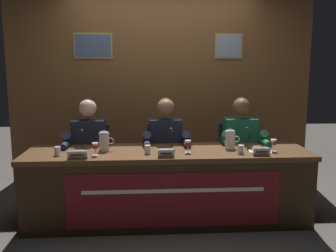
{
  "coord_description": "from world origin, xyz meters",
  "views": [
    {
      "loc": [
        -0.23,
        -3.65,
        1.59
      ],
      "look_at": [
        0.0,
        0.0,
        0.98
      ],
      "focal_mm": 39.63,
      "sensor_mm": 36.0,
      "label": 1
    }
  ],
  "objects_px": {
    "conference_table": "(169,176)",
    "water_cup_left": "(58,152)",
    "nameplate_left": "(78,154)",
    "water_pitcher_left_side": "(104,141)",
    "panelist_left": "(88,146)",
    "nameplate_center": "(166,153)",
    "chair_right": "(237,163)",
    "juice_glass_left": "(95,147)",
    "microphone_left": "(81,145)",
    "microphone_center": "(172,143)",
    "nameplate_right": "(261,151)",
    "chair_center": "(165,164)",
    "document_stack_right": "(260,151)",
    "panelist_right": "(242,144)",
    "panelist_center": "(166,145)",
    "juice_glass_center": "(188,144)",
    "water_cup_right": "(241,150)",
    "microphone_right": "(249,142)",
    "water_pitcher_right_side": "(230,140)",
    "juice_glass_right": "(273,143)",
    "water_cup_center": "(148,150)",
    "chair_left": "(92,166)"
  },
  "relations": [
    {
      "from": "conference_table",
      "to": "water_cup_left",
      "type": "relative_size",
      "value": 33.59
    },
    {
      "from": "nameplate_left",
      "to": "water_pitcher_left_side",
      "type": "height_order",
      "value": "water_pitcher_left_side"
    },
    {
      "from": "panelist_left",
      "to": "nameplate_center",
      "type": "distance_m",
      "value": 1.03
    },
    {
      "from": "conference_table",
      "to": "chair_right",
      "type": "relative_size",
      "value": 3.18
    },
    {
      "from": "juice_glass_left",
      "to": "microphone_left",
      "type": "xyz_separation_m",
      "value": [
        -0.16,
        0.14,
        -0.01
      ]
    },
    {
      "from": "microphone_center",
      "to": "nameplate_right",
      "type": "relative_size",
      "value": 1.32
    },
    {
      "from": "water_cup_left",
      "to": "chair_center",
      "type": "bearing_deg",
      "value": 33.14
    },
    {
      "from": "chair_right",
      "to": "document_stack_right",
      "type": "bearing_deg",
      "value": -85.61
    },
    {
      "from": "panelist_left",
      "to": "panelist_right",
      "type": "height_order",
      "value": "same"
    },
    {
      "from": "chair_center",
      "to": "document_stack_right",
      "type": "xyz_separation_m",
      "value": [
        0.9,
        -0.68,
        0.3
      ]
    },
    {
      "from": "chair_right",
      "to": "document_stack_right",
      "type": "distance_m",
      "value": 0.75
    },
    {
      "from": "nameplate_left",
      "to": "document_stack_right",
      "type": "height_order",
      "value": "nameplate_left"
    },
    {
      "from": "juice_glass_left",
      "to": "panelist_center",
      "type": "height_order",
      "value": "panelist_center"
    },
    {
      "from": "conference_table",
      "to": "panelist_left",
      "type": "distance_m",
      "value": 0.99
    },
    {
      "from": "conference_table",
      "to": "panelist_left",
      "type": "relative_size",
      "value": 2.33
    },
    {
      "from": "chair_center",
      "to": "document_stack_right",
      "type": "bearing_deg",
      "value": -37.02
    },
    {
      "from": "juice_glass_center",
      "to": "water_cup_right",
      "type": "height_order",
      "value": "juice_glass_center"
    },
    {
      "from": "juice_glass_left",
      "to": "panelist_center",
      "type": "relative_size",
      "value": 0.1
    },
    {
      "from": "conference_table",
      "to": "microphone_right",
      "type": "xyz_separation_m",
      "value": [
        0.83,
        0.11,
        0.31
      ]
    },
    {
      "from": "microphone_center",
      "to": "microphone_right",
      "type": "distance_m",
      "value": 0.79
    },
    {
      "from": "conference_table",
      "to": "nameplate_right",
      "type": "relative_size",
      "value": 17.43
    },
    {
      "from": "chair_center",
      "to": "nameplate_left",
      "type": "bearing_deg",
      "value": -135.61
    },
    {
      "from": "nameplate_center",
      "to": "nameplate_right",
      "type": "xyz_separation_m",
      "value": [
        0.91,
        0.01,
        0.0
      ]
    },
    {
      "from": "juice_glass_left",
      "to": "chair_center",
      "type": "xyz_separation_m",
      "value": [
        0.7,
        0.72,
        -0.38
      ]
    },
    {
      "from": "panelist_left",
      "to": "juice_glass_left",
      "type": "height_order",
      "value": "panelist_left"
    },
    {
      "from": "juice_glass_center",
      "to": "microphone_right",
      "type": "bearing_deg",
      "value": 10.0
    },
    {
      "from": "juice_glass_left",
      "to": "chair_right",
      "type": "xyz_separation_m",
      "value": [
        1.56,
        0.72,
        -0.38
      ]
    },
    {
      "from": "nameplate_left",
      "to": "chair_center",
      "type": "relative_size",
      "value": 0.2
    },
    {
      "from": "chair_right",
      "to": "microphone_left",
      "type": "bearing_deg",
      "value": -161.18
    },
    {
      "from": "panelist_right",
      "to": "microphone_right",
      "type": "bearing_deg",
      "value": -93.18
    },
    {
      "from": "nameplate_center",
      "to": "document_stack_right",
      "type": "bearing_deg",
      "value": 8.73
    },
    {
      "from": "nameplate_center",
      "to": "chair_right",
      "type": "bearing_deg",
      "value": 42.97
    },
    {
      "from": "nameplate_left",
      "to": "panelist_center",
      "type": "bearing_deg",
      "value": 36.7
    },
    {
      "from": "conference_table",
      "to": "water_pitcher_right_side",
      "type": "xyz_separation_m",
      "value": [
        0.64,
        0.14,
        0.33
      ]
    },
    {
      "from": "panelist_center",
      "to": "document_stack_right",
      "type": "xyz_separation_m",
      "value": [
        0.9,
        -0.48,
        0.03
      ]
    },
    {
      "from": "water_pitcher_right_side",
      "to": "document_stack_right",
      "type": "distance_m",
      "value": 0.32
    },
    {
      "from": "panelist_left",
      "to": "document_stack_right",
      "type": "relative_size",
      "value": 5.32
    },
    {
      "from": "panelist_right",
      "to": "document_stack_right",
      "type": "xyz_separation_m",
      "value": [
        0.05,
        -0.48,
        0.03
      ]
    },
    {
      "from": "nameplate_left",
      "to": "juice_glass_left",
      "type": "distance_m",
      "value": 0.19
    },
    {
      "from": "nameplate_center",
      "to": "juice_glass_left",
      "type": "bearing_deg",
      "value": 171.35
    },
    {
      "from": "nameplate_left",
      "to": "water_cup_left",
      "type": "bearing_deg",
      "value": 147.08
    },
    {
      "from": "water_cup_left",
      "to": "water_cup_right",
      "type": "relative_size",
      "value": 1.0
    },
    {
      "from": "juice_glass_right",
      "to": "water_cup_center",
      "type": "bearing_deg",
      "value": -179.18
    },
    {
      "from": "nameplate_center",
      "to": "water_cup_right",
      "type": "distance_m",
      "value": 0.74
    },
    {
      "from": "microphone_left",
      "to": "water_pitcher_right_side",
      "type": "height_order",
      "value": "microphone_left"
    },
    {
      "from": "chair_center",
      "to": "panelist_left",
      "type": "bearing_deg",
      "value": -166.84
    },
    {
      "from": "chair_left",
      "to": "microphone_left",
      "type": "bearing_deg",
      "value": -91.1
    },
    {
      "from": "water_cup_center",
      "to": "water_pitcher_left_side",
      "type": "height_order",
      "value": "water_pitcher_left_side"
    },
    {
      "from": "water_cup_center",
      "to": "conference_table",
      "type": "bearing_deg",
      "value": 6.9
    },
    {
      "from": "nameplate_right",
      "to": "panelist_right",
      "type": "bearing_deg",
      "value": 92.29
    }
  ]
}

